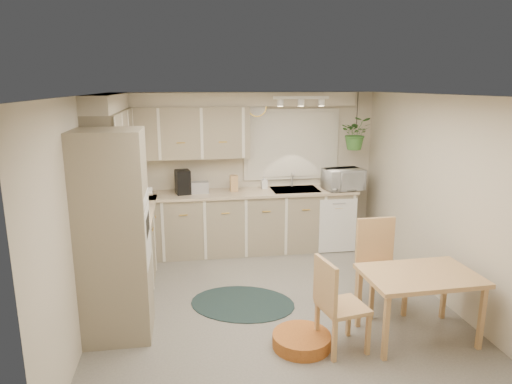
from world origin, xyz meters
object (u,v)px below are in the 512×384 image
chair_back (382,267)px  braided_rug (243,303)px  pet_bed (302,340)px  microwave (343,177)px  chair_left (343,304)px  dining_table (418,306)px

chair_back → braided_rug: (-1.54, 0.37, -0.51)m
chair_back → pet_bed: size_ratio=1.78×
chair_back → microwave: bearing=-97.7°
chair_left → chair_back: bearing=124.7°
pet_bed → microwave: 3.13m
braided_rug → microwave: bearing=43.0°
dining_table → microwave: bearing=87.2°
dining_table → chair_left: size_ratio=1.19×
chair_left → pet_bed: chair_left is taller
dining_table → braided_rug: (-1.64, 0.99, -0.34)m
braided_rug → microwave: size_ratio=2.14×
chair_back → microwave: 2.13m
chair_back → pet_bed: chair_back is taller
chair_back → microwave: microwave is taller
dining_table → microwave: size_ratio=1.92×
chair_left → chair_back: 0.99m
dining_table → pet_bed: 1.22m
pet_bed → chair_back: bearing=29.5°
chair_left → microwave: bearing=150.9°
chair_left → microwave: (0.94, 2.72, 0.67)m
chair_left → chair_back: size_ratio=0.91×
chair_back → braided_rug: bearing=-14.5°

